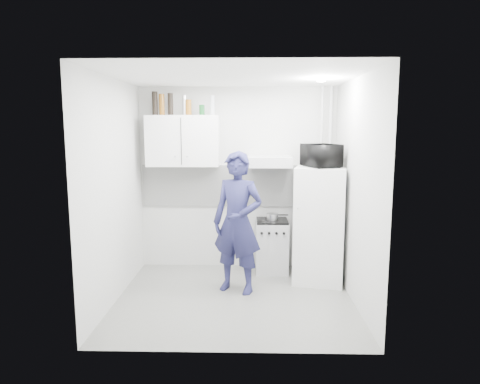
{
  "coord_description": "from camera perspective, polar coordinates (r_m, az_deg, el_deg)",
  "views": [
    {
      "loc": [
        0.18,
        -4.88,
        2.03
      ],
      "look_at": [
        0.06,
        0.3,
        1.25
      ],
      "focal_mm": 32.0,
      "sensor_mm": 36.0,
      "label": 1
    }
  ],
  "objects": [
    {
      "name": "upper_cabinet",
      "position": [
        6.03,
        -7.58,
        6.77
      ],
      "size": [
        1.0,
        0.35,
        0.7
      ],
      "primitive_type": "cube",
      "color": "white",
      "rests_on": "wall_back"
    },
    {
      "name": "bottle_d",
      "position": [
        6.03,
        -7.42,
        11.37
      ],
      "size": [
        0.06,
        0.06,
        0.27
      ],
      "primitive_type": "cylinder",
      "color": "silver",
      "rests_on": "upper_cabinet"
    },
    {
      "name": "range_hood",
      "position": [
        5.91,
        3.96,
        4.07
      ],
      "size": [
        0.6,
        0.5,
        0.14
      ],
      "primitive_type": "cube",
      "color": "silver",
      "rests_on": "wall_back"
    },
    {
      "name": "stove",
      "position": [
        6.12,
        4.26,
        -7.28
      ],
      "size": [
        0.45,
        0.45,
        0.72
      ],
      "primitive_type": "cube",
      "color": "silver",
      "rests_on": "floor"
    },
    {
      "name": "saucepan",
      "position": [
        6.02,
        4.34,
        -3.31
      ],
      "size": [
        0.16,
        0.16,
        0.09
      ],
      "primitive_type": "cylinder",
      "color": "silver",
      "rests_on": "stove_top"
    },
    {
      "name": "stove_top",
      "position": [
        6.03,
        4.3,
        -3.85
      ],
      "size": [
        0.43,
        0.43,
        0.03
      ],
      "primitive_type": "cube",
      "color": "black",
      "rests_on": "stove"
    },
    {
      "name": "fridge",
      "position": [
        5.75,
        10.55,
        -4.31
      ],
      "size": [
        0.75,
        0.75,
        1.53
      ],
      "primitive_type": "cube",
      "rotation": [
        0.0,
        0.0,
        -0.21
      ],
      "color": "white",
      "rests_on": "floor"
    },
    {
      "name": "ceiling_spot_fixture",
      "position": [
        5.18,
        10.79,
        14.4
      ],
      "size": [
        0.1,
        0.1,
        0.02
      ],
      "primitive_type": "cylinder",
      "color": "white",
      "rests_on": "ceiling"
    },
    {
      "name": "canister_b",
      "position": [
        6.0,
        -5.1,
        10.82
      ],
      "size": [
        0.07,
        0.07,
        0.14
      ],
      "primitive_type": "cylinder",
      "color": "#144C1E",
      "rests_on": "upper_cabinet"
    },
    {
      "name": "canister_a",
      "position": [
        6.03,
        -6.89,
        11.12
      ],
      "size": [
        0.09,
        0.09,
        0.21
      ],
      "primitive_type": "cylinder",
      "color": "brown",
      "rests_on": "upper_cabinet"
    },
    {
      "name": "bottle_e",
      "position": [
        5.99,
        -3.7,
        11.43
      ],
      "size": [
        0.07,
        0.07,
        0.26
      ],
      "primitive_type": "cylinder",
      "color": "#B2B7BC",
      "rests_on": "upper_cabinet"
    },
    {
      "name": "wall_back",
      "position": [
        6.18,
        -0.34,
        1.77
      ],
      "size": [
        2.8,
        0.0,
        2.8
      ],
      "primitive_type": "plane",
      "rotation": [
        1.57,
        0.0,
        0.0
      ],
      "color": "beige",
      "rests_on": "floor"
    },
    {
      "name": "wall_left",
      "position": [
        5.18,
        -16.42,
        0.11
      ],
      "size": [
        0.0,
        2.6,
        2.6
      ],
      "primitive_type": "plane",
      "rotation": [
        1.57,
        0.0,
        1.57
      ],
      "color": "beige",
      "rests_on": "floor"
    },
    {
      "name": "pipe_a",
      "position": [
        6.2,
        11.74,
        1.61
      ],
      "size": [
        0.05,
        0.05,
        2.6
      ],
      "primitive_type": "cylinder",
      "color": "silver",
      "rests_on": "floor"
    },
    {
      "name": "bottle_c",
      "position": [
        6.07,
        -9.26,
        11.47
      ],
      "size": [
        0.07,
        0.07,
        0.3
      ],
      "primitive_type": "cylinder",
      "color": "black",
      "rests_on": "upper_cabinet"
    },
    {
      "name": "ceiling",
      "position": [
        4.92,
        -0.8,
        15.21
      ],
      "size": [
        2.8,
        2.8,
        0.0
      ],
      "primitive_type": "plane",
      "color": "white",
      "rests_on": "wall_back"
    },
    {
      "name": "microwave",
      "position": [
        5.62,
        10.8,
        4.8
      ],
      "size": [
        0.62,
        0.51,
        0.29
      ],
      "primitive_type": "imported",
      "rotation": [
        0.0,
        0.0,
        1.9
      ],
      "color": "black",
      "rests_on": "fridge"
    },
    {
      "name": "wall_right",
      "position": [
        5.09,
        15.2,
        0.0
      ],
      "size": [
        0.0,
        2.6,
        2.6
      ],
      "primitive_type": "plane",
      "rotation": [
        1.57,
        0.0,
        -1.57
      ],
      "color": "beige",
      "rests_on": "floor"
    },
    {
      "name": "bottle_a",
      "position": [
        6.11,
        -11.29,
        11.5
      ],
      "size": [
        0.08,
        0.08,
        0.32
      ],
      "primitive_type": "cylinder",
      "color": "black",
      "rests_on": "upper_cabinet"
    },
    {
      "name": "floor",
      "position": [
        5.29,
        -0.74,
        -14.0
      ],
      "size": [
        2.8,
        2.8,
        0.0
      ],
      "primitive_type": "plane",
      "color": "slate",
      "rests_on": "ground"
    },
    {
      "name": "pipe_b",
      "position": [
        6.18,
        10.65,
        1.62
      ],
      "size": [
        0.04,
        0.04,
        2.6
      ],
      "primitive_type": "cylinder",
      "color": "silver",
      "rests_on": "floor"
    },
    {
      "name": "bottle_b",
      "position": [
        6.09,
        -10.39,
        11.38
      ],
      "size": [
        0.07,
        0.07,
        0.29
      ],
      "primitive_type": "cylinder",
      "color": "brown",
      "rests_on": "upper_cabinet"
    },
    {
      "name": "person",
      "position": [
        5.27,
        -0.33,
        -4.09
      ],
      "size": [
        0.75,
        0.63,
        1.75
      ],
      "primitive_type": "imported",
      "rotation": [
        0.0,
        0.0,
        -0.39
      ],
      "color": "#20214B",
      "rests_on": "floor"
    },
    {
      "name": "backsplash",
      "position": [
        6.18,
        -0.34,
        0.83
      ],
      "size": [
        2.74,
        0.03,
        0.6
      ],
      "primitive_type": "cube",
      "color": "white",
      "rests_on": "wall_back"
    }
  ]
}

